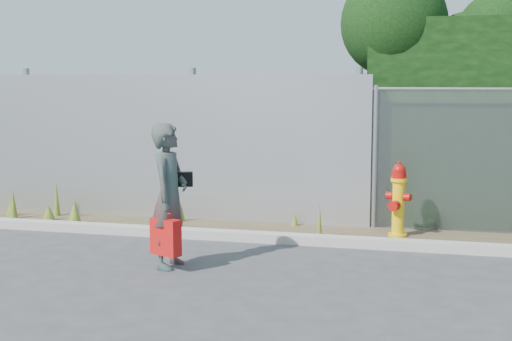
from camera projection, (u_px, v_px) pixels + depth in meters
name	position (u px, v px, depth m)	size (l,w,h in m)	color
ground	(252.00, 281.00, 7.61)	(80.00, 80.00, 0.00)	#3C3D3F
curb	(285.00, 238.00, 9.33)	(16.00, 0.22, 0.12)	#A8A098
weed_strip	(294.00, 226.00, 9.94)	(16.00, 1.27, 0.54)	#4C3F2B
corrugated_fence	(97.00, 145.00, 11.12)	(8.50, 0.21, 2.30)	#A4A5AA
fire_hydrant	(398.00, 201.00, 9.59)	(0.35, 0.31, 1.03)	yellow
woman	(169.00, 196.00, 8.06)	(0.60, 0.39, 1.65)	#106B5F
red_tote_bag	(166.00, 237.00, 7.94)	(0.37, 0.14, 0.48)	red
black_shoulder_bag	(183.00, 179.00, 8.22)	(0.23, 0.09, 0.17)	black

